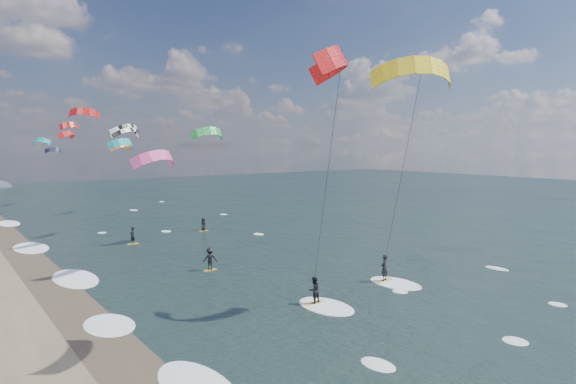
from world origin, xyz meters
TOP-DOWN VIEW (x-y plane):
  - ground at (0.00, 0.00)m, footprint 260.00×260.00m
  - wet_sand_strip at (-12.00, 10.00)m, footprint 3.00×240.00m
  - kitesurfer_near_a at (4.23, 6.60)m, footprint 8.14×9.31m
  - kitesurfer_near_b at (-2.14, 6.64)m, footprint 6.85×9.24m
  - far_kitesurfers at (0.42, 28.26)m, footprint 10.22×17.08m
  - bg_kite_field at (-0.32, 52.42)m, footprint 13.13×73.18m
  - shoreline_surf at (-10.80, 14.75)m, footprint 2.40×79.40m

SIDE VIEW (x-z plane):
  - ground at x=0.00m, z-range 0.00..0.00m
  - shoreline_surf at x=-10.80m, z-range -0.06..0.06m
  - wet_sand_strip at x=-12.00m, z-range 0.00..0.01m
  - far_kitesurfers at x=0.42m, z-range -0.04..1.79m
  - kitesurfer_near_b at x=-2.14m, z-range 2.20..16.99m
  - bg_kite_field at x=-0.32m, z-range 8.05..13.97m
  - kitesurfer_near_a at x=4.23m, z-range 4.16..19.41m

